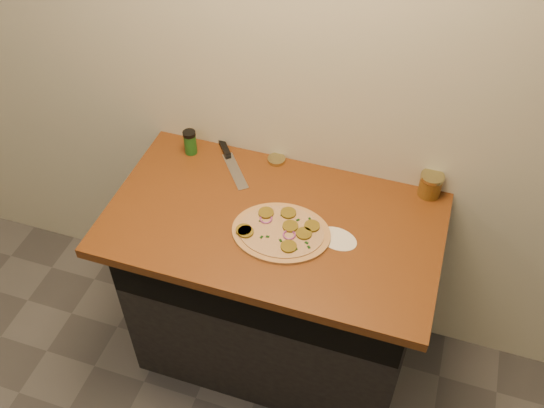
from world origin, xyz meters
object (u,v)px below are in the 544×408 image
(pizza, at_px, (281,232))
(spice_shaker, at_px, (190,142))
(salsa_jar, at_px, (431,185))
(chefs_knife, at_px, (229,158))

(pizza, height_order, spice_shaker, spice_shaker)
(pizza, distance_m, spice_shaker, 0.56)
(pizza, bearing_deg, salsa_jar, 37.67)
(pizza, xyz_separation_m, spice_shaker, (-0.47, 0.30, 0.04))
(chefs_knife, xyz_separation_m, salsa_jar, (0.78, 0.05, 0.04))
(pizza, bearing_deg, chefs_knife, 135.16)
(salsa_jar, xyz_separation_m, spice_shaker, (-0.94, -0.05, 0.00))
(chefs_knife, xyz_separation_m, spice_shaker, (-0.16, -0.01, 0.05))
(pizza, height_order, chefs_knife, pizza)
(salsa_jar, bearing_deg, pizza, -142.33)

